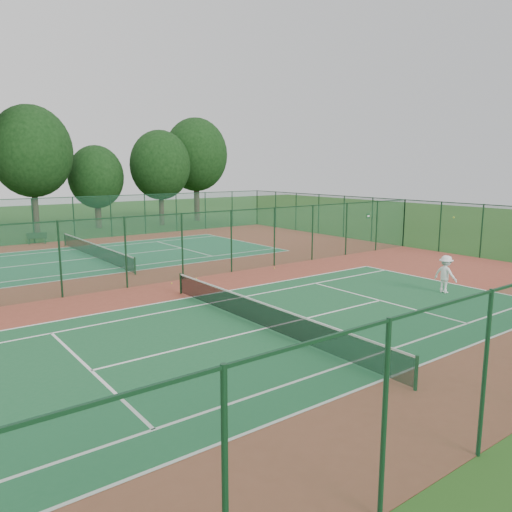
# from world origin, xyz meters

# --- Properties ---
(ground) EXTENTS (120.00, 120.00, 0.00)m
(ground) POSITION_xyz_m (0.00, 0.00, 0.00)
(ground) COLOR #234D18
(ground) RESTS_ON ground
(red_pad) EXTENTS (40.00, 36.00, 0.01)m
(red_pad) POSITION_xyz_m (0.00, 0.00, 0.01)
(red_pad) COLOR brown
(red_pad) RESTS_ON ground
(court_near) EXTENTS (23.77, 10.97, 0.01)m
(court_near) POSITION_xyz_m (0.00, -9.00, 0.01)
(court_near) COLOR #1C5A31
(court_near) RESTS_ON red_pad
(court_far) EXTENTS (23.77, 10.97, 0.01)m
(court_far) POSITION_xyz_m (0.00, 9.00, 0.01)
(court_far) COLOR #216B45
(court_far) RESTS_ON red_pad
(fence_north) EXTENTS (40.00, 0.09, 3.50)m
(fence_north) POSITION_xyz_m (0.00, 18.00, 1.76)
(fence_north) COLOR #1C5439
(fence_north) RESTS_ON ground
(fence_east) EXTENTS (0.09, 36.00, 3.50)m
(fence_east) POSITION_xyz_m (20.00, 0.00, 1.76)
(fence_east) COLOR #1C5530
(fence_east) RESTS_ON ground
(fence_divider) EXTENTS (40.00, 0.09, 3.50)m
(fence_divider) POSITION_xyz_m (0.00, 0.00, 1.76)
(fence_divider) COLOR #1B5130
(fence_divider) RESTS_ON ground
(tennis_net_near) EXTENTS (0.10, 12.90, 0.97)m
(tennis_net_near) POSITION_xyz_m (0.00, -9.00, 0.54)
(tennis_net_near) COLOR #12341A
(tennis_net_near) RESTS_ON ground
(tennis_net_far) EXTENTS (0.10, 12.90, 0.97)m
(tennis_net_far) POSITION_xyz_m (0.00, 9.00, 0.54)
(tennis_net_far) COLOR black
(tennis_net_far) RESTS_ON ground
(player_near) EXTENTS (0.66, 1.14, 1.76)m
(player_near) POSITION_xyz_m (9.95, -9.88, 0.90)
(player_near) COLOR white
(player_near) RESTS_ON court_near
(bench) EXTENTS (1.50, 0.81, 0.89)m
(bench) POSITION_xyz_m (-1.46, 17.53, 0.47)
(bench) COLOR black
(bench) RESTS_ON red_pad
(stray_ball_a) EXTENTS (0.07, 0.07, 0.07)m
(stray_ball_a) POSITION_xyz_m (2.11, -0.39, 0.04)
(stray_ball_a) COLOR #C7E835
(stray_ball_a) RESTS_ON red_pad
(stray_ball_b) EXTENTS (0.06, 0.06, 0.06)m
(stray_ball_b) POSITION_xyz_m (7.14, -0.72, 0.04)
(stray_ball_b) COLOR #D5E836
(stray_ball_b) RESTS_ON red_pad
(stray_ball_c) EXTENTS (0.07, 0.07, 0.07)m
(stray_ball_c) POSITION_xyz_m (0.56, -0.61, 0.05)
(stray_ball_c) COLOR #CDD130
(stray_ball_c) RESTS_ON red_pad
(evergreen_row) EXTENTS (39.00, 5.00, 12.00)m
(evergreen_row) POSITION_xyz_m (0.50, 24.25, 0.00)
(evergreen_row) COLOR black
(evergreen_row) RESTS_ON ground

